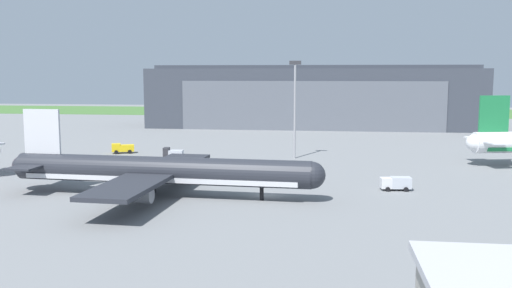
{
  "coord_description": "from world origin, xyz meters",
  "views": [
    {
      "loc": [
        8.95,
        -78.36,
        17.62
      ],
      "look_at": [
        -4.13,
        20.1,
        4.89
      ],
      "focal_mm": 39.04,
      "sensor_mm": 36.0,
      "label": 1
    }
  ],
  "objects_px": {
    "pushback_tractor": "(396,183)",
    "ops_van": "(173,153)",
    "stair_truck": "(122,148)",
    "apron_light_mast": "(295,102)",
    "maintenance_hangar": "(313,97)",
    "airliner_near_right": "(160,171)"
  },
  "relations": [
    {
      "from": "airliner_near_right",
      "to": "stair_truck",
      "type": "bearing_deg",
      "value": 117.67
    },
    {
      "from": "maintenance_hangar",
      "to": "apron_light_mast",
      "type": "relative_size",
      "value": 5.25
    },
    {
      "from": "apron_light_mast",
      "to": "pushback_tractor",
      "type": "bearing_deg",
      "value": -59.95
    },
    {
      "from": "stair_truck",
      "to": "apron_light_mast",
      "type": "height_order",
      "value": "apron_light_mast"
    },
    {
      "from": "airliner_near_right",
      "to": "pushback_tractor",
      "type": "xyz_separation_m",
      "value": [
        34.17,
        8.4,
        -2.46
      ]
    },
    {
      "from": "maintenance_hangar",
      "to": "apron_light_mast",
      "type": "xyz_separation_m",
      "value": [
        -1.43,
        -70.57,
        2.08
      ]
    },
    {
      "from": "pushback_tractor",
      "to": "apron_light_mast",
      "type": "bearing_deg",
      "value": 120.05
    },
    {
      "from": "ops_van",
      "to": "maintenance_hangar",
      "type": "bearing_deg",
      "value": 70.81
    },
    {
      "from": "pushback_tractor",
      "to": "apron_light_mast",
      "type": "distance_m",
      "value": 35.96
    },
    {
      "from": "pushback_tractor",
      "to": "stair_truck",
      "type": "relative_size",
      "value": 0.9
    },
    {
      "from": "maintenance_hangar",
      "to": "apron_light_mast",
      "type": "bearing_deg",
      "value": -91.16
    },
    {
      "from": "maintenance_hangar",
      "to": "airliner_near_right",
      "type": "height_order",
      "value": "maintenance_hangar"
    },
    {
      "from": "pushback_tractor",
      "to": "ops_van",
      "type": "relative_size",
      "value": 1.14
    },
    {
      "from": "pushback_tractor",
      "to": "ops_van",
      "type": "distance_m",
      "value": 48.92
    },
    {
      "from": "airliner_near_right",
      "to": "stair_truck",
      "type": "xyz_separation_m",
      "value": [
        -21.12,
        40.27,
        -2.42
      ]
    },
    {
      "from": "ops_van",
      "to": "apron_light_mast",
      "type": "bearing_deg",
      "value": 10.49
    },
    {
      "from": "ops_van",
      "to": "apron_light_mast",
      "type": "height_order",
      "value": "apron_light_mast"
    },
    {
      "from": "ops_van",
      "to": "stair_truck",
      "type": "xyz_separation_m",
      "value": [
        -13.35,
        6.69,
        -0.02
      ]
    },
    {
      "from": "pushback_tractor",
      "to": "stair_truck",
      "type": "bearing_deg",
      "value": 150.04
    },
    {
      "from": "ops_van",
      "to": "stair_truck",
      "type": "distance_m",
      "value": 14.94
    },
    {
      "from": "ops_van",
      "to": "pushback_tractor",
      "type": "bearing_deg",
      "value": -30.98
    },
    {
      "from": "airliner_near_right",
      "to": "pushback_tractor",
      "type": "distance_m",
      "value": 35.28
    }
  ]
}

